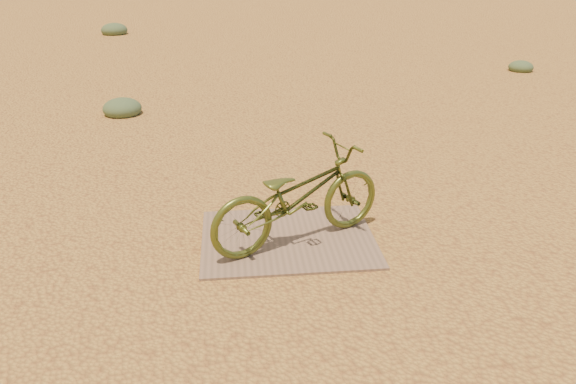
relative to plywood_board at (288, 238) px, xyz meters
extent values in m
plane|color=#B98D40|center=(0.01, 0.59, -0.01)|extent=(120.00, 120.00, 0.00)
cube|color=#785E4E|center=(0.00, 0.00, 0.00)|extent=(1.51, 1.19, 0.02)
imported|color=#48541D|center=(0.08, -0.07, 0.44)|extent=(1.72, 1.20, 0.86)
ellipsoid|color=#4A5F41|center=(-2.10, 4.22, -0.01)|extent=(0.58, 0.58, 0.32)
ellipsoid|color=#4A5F41|center=(5.50, 6.62, -0.01)|extent=(0.49, 0.49, 0.27)
ellipsoid|color=#4A5F41|center=(-3.68, 12.68, -0.01)|extent=(0.74, 0.74, 0.41)
camera|label=1|loc=(-0.46, -4.34, 2.39)|focal=35.00mm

